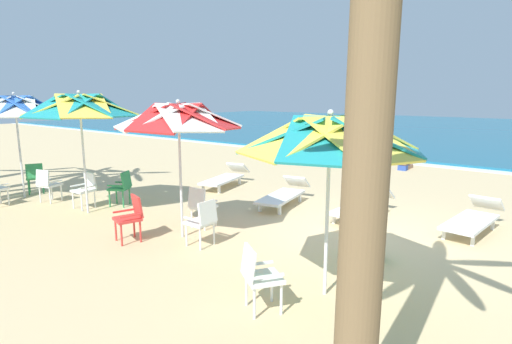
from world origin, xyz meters
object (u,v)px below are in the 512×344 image
object	(u,v)px
beach_umbrella_2	(80,106)
sun_lounger_3	(225,177)
plastic_chair_4	(86,188)
beach_umbrella_3	(15,107)
plastic_chair_1	(201,205)
cooler_box	(367,245)
palm_tree_3	(370,78)
plastic_chair_0	(258,274)
plastic_chair_3	(203,220)
sun_lounger_1	(363,205)
plastic_chair_8	(48,183)
plastic_chair_5	(122,186)
beach_umbrella_0	(330,136)
plastic_chair_6	(35,176)
plastic_chair_2	(131,215)
beach_umbrella_1	(179,118)
sun_lounger_2	(284,194)
beachgoer_seated	(404,162)
sun_lounger_0	(473,218)

from	to	relation	value
beach_umbrella_2	sun_lounger_3	world-z (taller)	beach_umbrella_2
plastic_chair_4	beach_umbrella_3	distance (m)	2.97
plastic_chair_1	sun_lounger_3	distance (m)	3.91
plastic_chair_4	cooler_box	distance (m)	6.80
beach_umbrella_2	plastic_chair_4	world-z (taller)	beach_umbrella_2
palm_tree_3	plastic_chair_4	bearing A→B (deg)	164.25
beach_umbrella_2	palm_tree_3	xyz separation A→B (m)	(7.67, -2.06, 0.37)
plastic_chair_0	plastic_chair_3	distance (m)	2.48
plastic_chair_0	sun_lounger_1	xyz separation A→B (m)	(-0.67, 4.68, -0.22)
palm_tree_3	plastic_chair_8	bearing A→B (deg)	168.26
plastic_chair_0	beach_umbrella_2	world-z (taller)	beach_umbrella_2
plastic_chair_0	plastic_chair_5	distance (m)	6.06
beach_umbrella_0	plastic_chair_6	bearing A→B (deg)	178.87
plastic_chair_3	sun_lounger_1	xyz separation A→B (m)	(1.52, 3.52, -0.22)
sun_lounger_1	palm_tree_3	size ratio (longest dim) A/B	0.48
plastic_chair_3	plastic_chair_4	size ratio (longest dim) A/B	1.00
beach_umbrella_0	beach_umbrella_2	xyz separation A→B (m)	(-6.31, 0.07, 0.27)
plastic_chair_0	plastic_chair_2	distance (m)	3.49
beach_umbrella_0	sun_lounger_3	distance (m)	7.28
beach_umbrella_1	sun_lounger_3	xyz separation A→B (m)	(-2.37, 3.80, -2.03)
beach_umbrella_1	plastic_chair_6	size ratio (longest dim) A/B	3.05
plastic_chair_3	cooler_box	xyz separation A→B (m)	(2.55, 1.38, -0.30)
beach_umbrella_0	beach_umbrella_1	size ratio (longest dim) A/B	0.96
plastic_chair_2	palm_tree_3	distance (m)	5.96
plastic_chair_8	sun_lounger_2	bearing A→B (deg)	36.21
beach_umbrella_1	beach_umbrella_2	xyz separation A→B (m)	(-3.00, -0.27, 0.16)
plastic_chair_6	plastic_chair_4	bearing A→B (deg)	2.79
sun_lounger_1	plastic_chair_6	bearing A→B (deg)	-156.13
sun_lounger_3	beachgoer_seated	size ratio (longest dim) A/B	2.41
beach_umbrella_0	beach_umbrella_3	world-z (taller)	beach_umbrella_3
plastic_chair_4	beach_umbrella_3	bearing A→B (deg)	-166.33
beach_umbrella_1	sun_lounger_1	size ratio (longest dim) A/B	1.22
beach_umbrella_3	sun_lounger_3	xyz separation A→B (m)	(3.29, 4.37, -2.13)
beachgoer_seated	plastic_chair_0	bearing A→B (deg)	-80.08
cooler_box	beach_umbrella_1	bearing A→B (deg)	-158.25
plastic_chair_4	plastic_chair_8	bearing A→B (deg)	-164.11
beach_umbrella_2	plastic_chair_8	size ratio (longest dim) A/B	3.26
beach_umbrella_0	plastic_chair_3	size ratio (longest dim) A/B	2.93
plastic_chair_5	cooler_box	world-z (taller)	plastic_chair_5
sun_lounger_0	plastic_chair_8	bearing A→B (deg)	-154.87
plastic_chair_2	sun_lounger_0	xyz separation A→B (m)	(4.94, 4.59, -0.22)
plastic_chair_5	cooler_box	size ratio (longest dim) A/B	1.73
beach_umbrella_0	plastic_chair_3	world-z (taller)	beach_umbrella_0
plastic_chair_8	palm_tree_3	distance (m)	9.82
plastic_chair_1	plastic_chair_8	world-z (taller)	same
beach_umbrella_2	sun_lounger_0	xyz separation A→B (m)	(7.35, 4.11, -2.18)
plastic_chair_5	sun_lounger_3	size ratio (longest dim) A/B	0.39
plastic_chair_2	beach_umbrella_1	bearing A→B (deg)	51.56
plastic_chair_6	beach_umbrella_3	bearing A→B (deg)	-59.83
plastic_chair_6	sun_lounger_0	world-z (taller)	plastic_chair_6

